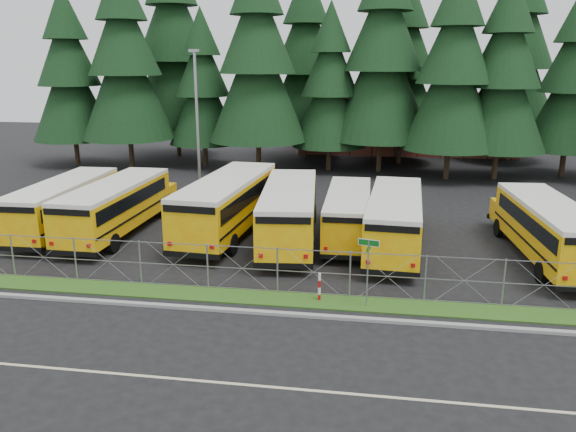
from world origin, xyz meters
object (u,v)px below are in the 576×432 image
object	(u,v)px
bus_5	(348,215)
striped_bollard	(319,287)
light_standard	(197,120)
bus_east	(546,231)
bus_1	(119,208)
bus_4	(290,214)
street_sign	(368,259)
bus_0	(67,206)
bus_3	(230,205)
bus_6	(395,221)

from	to	relation	value
bus_5	striped_bollard	world-z (taller)	bus_5
light_standard	bus_east	bearing A→B (deg)	-25.58
light_standard	bus_1	bearing A→B (deg)	-102.29
bus_4	street_sign	distance (m)	8.98
bus_1	bus_4	xyz separation A→B (m)	(9.65, 0.00, 0.06)
light_standard	street_sign	bearing A→B (deg)	-54.36
street_sign	bus_0	bearing A→B (deg)	154.87
bus_3	street_sign	world-z (taller)	bus_3
bus_5	street_sign	size ratio (longest dim) A/B	3.57
bus_0	bus_4	bearing A→B (deg)	-2.22
bus_1	striped_bollard	bearing A→B (deg)	-31.30
bus_1	street_sign	xyz separation A→B (m)	(13.90, -7.89, 0.56)
bus_3	bus_5	bearing A→B (deg)	5.10
bus_1	bus_4	size ratio (longest dim) A/B	0.96
bus_6	bus_east	xyz separation A→B (m)	(7.17, -0.57, -0.00)
bus_0	bus_east	world-z (taller)	bus_east
bus_6	street_sign	xyz separation A→B (m)	(-1.26, -7.51, 0.58)
bus_6	bus_east	bearing A→B (deg)	-0.99
bus_east	striped_bollard	bearing A→B (deg)	-151.04
bus_1	light_standard	size ratio (longest dim) A/B	1.11
bus_5	bus_6	world-z (taller)	bus_6
bus_4	bus_6	distance (m)	5.52
bus_1	street_sign	distance (m)	15.99
bus_3	bus_east	size ratio (longest dim) A/B	1.11
bus_4	bus_5	world-z (taller)	bus_4
bus_1	bus_east	xyz separation A→B (m)	(22.34, -0.96, -0.02)
bus_0	striped_bollard	size ratio (longest dim) A/B	9.16
bus_0	bus_5	xyz separation A→B (m)	(15.91, 0.90, -0.12)
bus_0	bus_4	world-z (taller)	bus_4
bus_0	bus_4	distance (m)	12.84
bus_1	street_sign	size ratio (longest dim) A/B	4.00
bus_5	street_sign	world-z (taller)	street_sign
bus_6	bus_5	bearing A→B (deg)	153.56
bus_6	striped_bollard	xyz separation A→B (m)	(-3.16, -7.21, -0.86)
bus_3	light_standard	world-z (taller)	light_standard
street_sign	striped_bollard	size ratio (longest dim) A/B	2.34
bus_4	striped_bollard	bearing A→B (deg)	-78.27
bus_4	striped_bollard	world-z (taller)	bus_4
striped_bollard	light_standard	xyz separation A→B (m)	(-10.09, 16.41, 4.90)
bus_east	street_sign	xyz separation A→B (m)	(-8.44, -6.93, 0.58)
bus_4	bus_east	size ratio (longest dim) A/B	1.05
bus_1	bus_east	distance (m)	22.36
bus_5	bus_1	bearing A→B (deg)	-175.94
bus_0	light_standard	bearing A→B (deg)	57.89
bus_6	striped_bollard	world-z (taller)	bus_6
bus_1	bus_5	world-z (taller)	bus_1
bus_0	light_standard	world-z (taller)	light_standard
bus_0	bus_1	bearing A→B (deg)	-3.89
bus_4	light_standard	xyz separation A→B (m)	(-7.73, 8.81, 3.97)
bus_1	striped_bollard	world-z (taller)	bus_1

